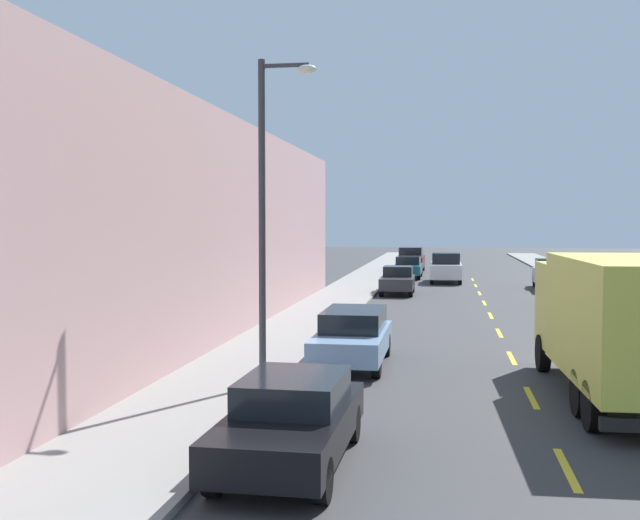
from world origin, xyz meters
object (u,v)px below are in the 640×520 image
Objects in this scene: parked_sedan_black at (292,419)px; moving_white_sedan at (446,267)px; parked_wagon_teal at (408,266)px; parked_wagon_sky at (353,335)px; delivery_box_truck at (618,318)px; parked_hatchback_charcoal at (398,280)px; parked_suv_burgundy at (411,259)px; parked_pickup_silver at (553,275)px; parked_hatchback_forest at (580,291)px; street_lamp at (268,200)px.

parked_sedan_black is 37.78m from moving_white_sedan.
parked_wagon_sky is at bearing -90.07° from parked_wagon_teal.
delivery_box_truck is 24.62m from parked_hatchback_charcoal.
parked_suv_burgundy is at bearing 90.69° from parked_wagon_teal.
parked_wagon_sky is (-0.04, 8.77, 0.05)m from parked_sedan_black.
delivery_box_truck is at bearing -95.12° from parked_pickup_silver.
moving_white_sedan is at bearing 114.28° from parked_hatchback_forest.
parked_sedan_black is (-8.71, -33.64, -0.08)m from parked_pickup_silver.
moving_white_sedan reaches higher than parked_sedan_black.
parked_wagon_teal is 0.98× the size of moving_white_sedan.
parked_wagon_teal and parked_wagon_sky have the same top height.
parked_suv_burgundy is at bearing 98.44° from delivery_box_truck.
parked_sedan_black is at bearing -90.01° from parked_wagon_teal.
parked_suv_burgundy is (-8.69, 23.34, 0.23)m from parked_hatchback_forest.
delivery_box_truck is at bearing -80.19° from parked_wagon_teal.
parked_hatchback_charcoal is 8.82m from moving_white_sedan.
parked_sedan_black is at bearing -89.77° from parked_wagon_sky.
moving_white_sedan reaches higher than parked_hatchback_forest.
parked_suv_burgundy is at bearing 104.92° from moving_white_sedan.
parked_hatchback_forest is 14.70m from moving_white_sedan.
parked_wagon_sky is (-6.22, 3.31, -1.03)m from delivery_box_truck.
moving_white_sedan reaches higher than parked_pickup_silver.
delivery_box_truck is 1.49× the size of parked_pickup_silver.
parked_wagon_sky is 20.49m from parked_hatchback_charcoal.
parked_hatchback_charcoal is at bearing 104.62° from delivery_box_truck.
street_lamp is 24.42m from parked_hatchback_charcoal.
delivery_box_truck is 8.32m from parked_sedan_black.
parked_wagon_teal is 0.98× the size of parked_suv_burgundy.
parked_hatchback_forest is 18.97m from parked_wagon_teal.
moving_white_sedan is at bearing 86.09° from parked_sedan_black.
parked_sedan_black is at bearing -104.51° from parked_pickup_silver.
parked_pickup_silver is 9.77m from parked_hatchback_charcoal.
street_lamp is 1.65× the size of parked_sedan_black.
delivery_box_truck reaches higher than parked_wagon_sky.
parked_sedan_black is at bearing -89.91° from parked_suv_burgundy.
parked_hatchback_charcoal is 0.84× the size of moving_white_sedan.
delivery_box_truck reaches higher than parked_pickup_silver.
parked_pickup_silver is (2.52, 28.17, -1.01)m from delivery_box_truck.
parked_pickup_silver is at bearing 26.62° from parked_hatchback_charcoal.
street_lamp is 30.48m from parked_pickup_silver.
street_lamp is at bearing -113.27° from parked_wagon_sky.
parked_sedan_black is (-8.62, -24.30, -0.01)m from parked_hatchback_forest.
street_lamp is at bearing 107.01° from parked_sedan_black.
parked_pickup_silver is 7.35m from moving_white_sedan.
delivery_box_truck is 1.69× the size of parked_wagon_teal.
parked_wagon_sky and parked_hatchback_charcoal have the same top height.
parked_suv_burgundy is at bearing 90.15° from parked_hatchback_charcoal.
delivery_box_truck is 42.64m from parked_suv_burgundy.
street_lamp is 6.55m from parked_sedan_black.
parked_suv_burgundy is 1.01× the size of moving_white_sedan.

